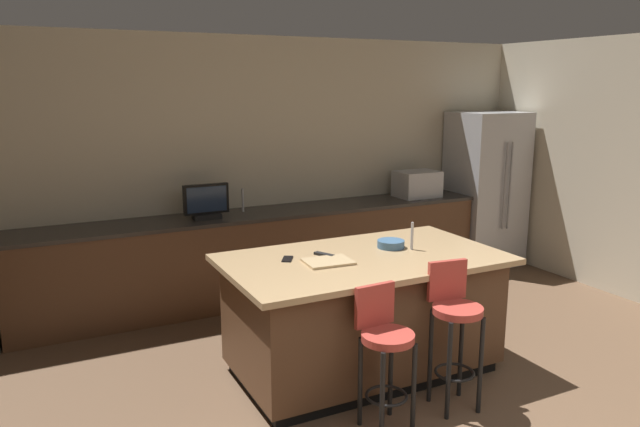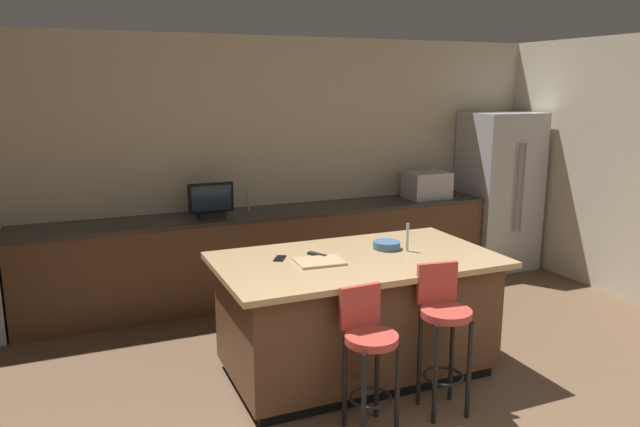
# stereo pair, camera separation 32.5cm
# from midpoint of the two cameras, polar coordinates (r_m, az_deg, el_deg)

# --- Properties ---
(wall_back) EXTENTS (7.12, 0.12, 2.69)m
(wall_back) POSITION_cam_midpoint_polar(r_m,az_deg,el_deg) (6.50, -4.08, 4.57)
(wall_back) COLOR beige
(wall_back) RESTS_ON ground_plane
(counter_back) EXTENTS (4.95, 0.62, 0.92)m
(counter_back) POSITION_cam_midpoint_polar(r_m,az_deg,el_deg) (6.31, -3.29, -3.85)
(counter_back) COLOR brown
(counter_back) RESTS_ON ground_plane
(kitchen_island) EXTENTS (2.10, 1.19, 0.93)m
(kitchen_island) POSITION_cam_midpoint_polar(r_m,az_deg,el_deg) (4.69, 5.44, -9.49)
(kitchen_island) COLOR black
(kitchen_island) RESTS_ON ground_plane
(refrigerator) EXTENTS (0.82, 0.72, 1.87)m
(refrigerator) POSITION_cam_midpoint_polar(r_m,az_deg,el_deg) (7.62, 17.73, 2.04)
(refrigerator) COLOR #B7BABF
(refrigerator) RESTS_ON ground_plane
(microwave) EXTENTS (0.48, 0.36, 0.30)m
(microwave) POSITION_cam_midpoint_polar(r_m,az_deg,el_deg) (7.03, 11.39, 2.66)
(microwave) COLOR #B7BABF
(microwave) RESTS_ON counter_back
(tv_monitor) EXTENTS (0.44, 0.16, 0.34)m
(tv_monitor) POSITION_cam_midpoint_polar(r_m,az_deg,el_deg) (5.95, -8.74, 1.11)
(tv_monitor) COLOR black
(tv_monitor) RESTS_ON counter_back
(sink_faucet_back) EXTENTS (0.02, 0.02, 0.24)m
(sink_faucet_back) POSITION_cam_midpoint_polar(r_m,az_deg,el_deg) (6.21, -5.29, 1.34)
(sink_faucet_back) COLOR #B2B2B7
(sink_faucet_back) RESTS_ON counter_back
(sink_faucet_island) EXTENTS (0.02, 0.02, 0.22)m
(sink_faucet_island) POSITION_cam_midpoint_polar(r_m,az_deg,el_deg) (4.73, 10.24, -2.25)
(sink_faucet_island) COLOR #B2B2B7
(sink_faucet_island) RESTS_ON kitchen_island
(bar_stool_left) EXTENTS (0.34, 0.35, 0.94)m
(bar_stool_left) POSITION_cam_midpoint_polar(r_m,az_deg,el_deg) (3.94, 7.04, -12.54)
(bar_stool_left) COLOR #B23D33
(bar_stool_left) RESTS_ON ground_plane
(bar_stool_right) EXTENTS (0.34, 0.36, 1.02)m
(bar_stool_right) POSITION_cam_midpoint_polar(r_m,az_deg,el_deg) (4.22, 13.79, -10.22)
(bar_stool_right) COLOR #B23D33
(bar_stool_right) RESTS_ON ground_plane
(fruit_bowl) EXTENTS (0.21, 0.21, 0.06)m
(fruit_bowl) POSITION_cam_midpoint_polar(r_m,az_deg,el_deg) (4.79, 8.25, -2.99)
(fruit_bowl) COLOR #3F668C
(fruit_bowl) RESTS_ON kitchen_island
(cell_phone) EXTENTS (0.14, 0.16, 0.01)m
(cell_phone) POSITION_cam_midpoint_polar(r_m,az_deg,el_deg) (4.48, -1.75, -4.28)
(cell_phone) COLOR black
(cell_phone) RESTS_ON kitchen_island
(tv_remote) EXTENTS (0.11, 0.17, 0.02)m
(tv_remote) POSITION_cam_midpoint_polar(r_m,az_deg,el_deg) (4.55, 1.80, -3.93)
(tv_remote) COLOR black
(tv_remote) RESTS_ON kitchen_island
(cutting_board) EXTENTS (0.36, 0.28, 0.02)m
(cutting_board) POSITION_cam_midpoint_polar(r_m,az_deg,el_deg) (4.38, 2.09, -4.59)
(cutting_board) COLOR tan
(cutting_board) RESTS_ON kitchen_island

